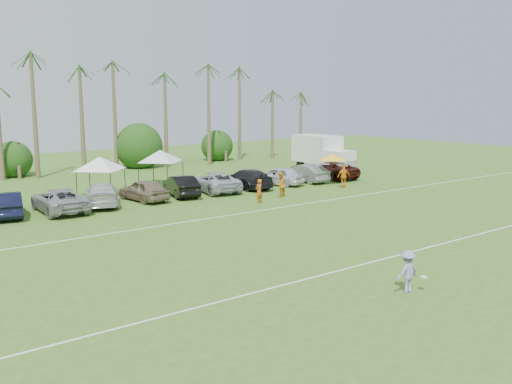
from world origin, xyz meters
TOP-DOWN VIEW (x-y plane):
  - ground at (0.00, 0.00)m, footprint 120.00×120.00m
  - field_lines at (0.00, 8.00)m, footprint 80.00×12.10m
  - palm_tree_4 at (-4.00, 38.00)m, footprint 2.40×2.40m
  - palm_tree_5 at (0.00, 38.00)m, footprint 2.40×2.40m
  - palm_tree_6 at (4.00, 38.00)m, footprint 2.40×2.40m
  - palm_tree_7 at (8.00, 38.00)m, footprint 2.40×2.40m
  - palm_tree_8 at (13.00, 38.00)m, footprint 2.40×2.40m
  - palm_tree_9 at (18.00, 38.00)m, footprint 2.40×2.40m
  - palm_tree_10 at (23.00, 38.00)m, footprint 2.40×2.40m
  - palm_tree_11 at (27.00, 38.00)m, footprint 2.40×2.40m
  - bush_tree_1 at (-6.00, 39.00)m, footprint 4.00×4.00m
  - bush_tree_2 at (6.00, 39.00)m, footprint 4.00×4.00m
  - bush_tree_3 at (16.00, 39.00)m, footprint 4.00×4.00m
  - sideline_player_a at (3.70, 16.07)m, footprint 0.69×0.55m
  - sideline_player_b at (6.48, 17.14)m, footprint 0.99×0.85m
  - sideline_player_c at (13.11, 17.24)m, footprint 1.16×0.73m
  - box_truck at (18.82, 25.59)m, footprint 2.85×6.80m
  - canopy_tent_left at (-3.61, 25.61)m, footprint 4.09×4.09m
  - canopy_tent_right at (2.31, 27.48)m, footprint 4.14×4.14m
  - market_umbrella at (13.62, 18.99)m, footprint 2.29×2.29m
  - frisbee_player at (-2.89, -1.40)m, footprint 1.21×0.82m
  - parked_car_1 at (-11.08, 21.81)m, footprint 2.54×4.85m
  - parked_car_2 at (-8.09, 21.33)m, footprint 2.76×5.57m
  - parked_car_3 at (-5.10, 21.75)m, footprint 3.92×5.65m
  - parked_car_4 at (-2.11, 21.67)m, footprint 2.24×4.62m
  - parked_car_5 at (0.88, 21.72)m, footprint 2.61×4.86m
  - parked_car_6 at (3.87, 21.90)m, footprint 3.31×5.78m
  - parked_car_7 at (6.86, 21.73)m, footprint 2.45×5.36m
  - parked_car_8 at (9.85, 21.50)m, footprint 3.12×4.80m
  - parked_car_9 at (12.85, 21.41)m, footprint 1.73×4.65m
  - parked_car_10 at (15.84, 21.58)m, footprint 2.81×5.59m

SIDE VIEW (x-z plane):
  - ground at x=0.00m, z-range 0.00..0.00m
  - field_lines at x=0.00m, z-range 0.00..0.01m
  - parked_car_1 at x=-11.08m, z-range 0.00..1.52m
  - parked_car_2 at x=-8.09m, z-range 0.00..1.52m
  - parked_car_3 at x=-5.10m, z-range 0.00..1.52m
  - parked_car_4 at x=-2.11m, z-range 0.00..1.52m
  - parked_car_5 at x=0.88m, z-range 0.00..1.52m
  - parked_car_6 at x=3.87m, z-range 0.00..1.52m
  - parked_car_7 at x=6.86m, z-range 0.00..1.52m
  - parked_car_8 at x=9.85m, z-range 0.00..1.52m
  - parked_car_9 at x=12.85m, z-range 0.00..1.52m
  - parked_car_10 at x=15.84m, z-range 0.00..1.52m
  - frisbee_player at x=-2.89m, z-range 0.00..1.61m
  - sideline_player_a at x=3.70m, z-range 0.00..1.65m
  - sideline_player_b at x=6.48m, z-range 0.00..1.76m
  - sideline_player_c at x=13.11m, z-range 0.00..1.85m
  - bush_tree_1 at x=-6.00m, z-range -0.20..3.80m
  - bush_tree_2 at x=6.00m, z-range -0.20..3.80m
  - bush_tree_3 at x=16.00m, z-range -0.20..3.80m
  - box_truck at x=18.82m, z-range 0.12..3.56m
  - market_umbrella at x=13.62m, z-range 1.01..3.56m
  - canopy_tent_left at x=-3.61m, z-range 1.18..4.50m
  - canopy_tent_right at x=2.31m, z-range 1.19..4.55m
  - palm_tree_4 at x=-4.00m, z-range 3.03..11.93m
  - palm_tree_8 at x=13.00m, z-range 3.03..11.93m
  - palm_tree_5 at x=0.00m, z-range 3.40..13.30m
  - palm_tree_9 at x=18.00m, z-range 3.40..13.30m
  - palm_tree_6 at x=4.00m, z-range 3.76..14.66m
  - palm_tree_10 at x=23.00m, z-range 3.76..14.66m
  - palm_tree_7 at x=8.00m, z-range 4.11..16.01m
  - palm_tree_11 at x=27.00m, z-range 4.11..16.01m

